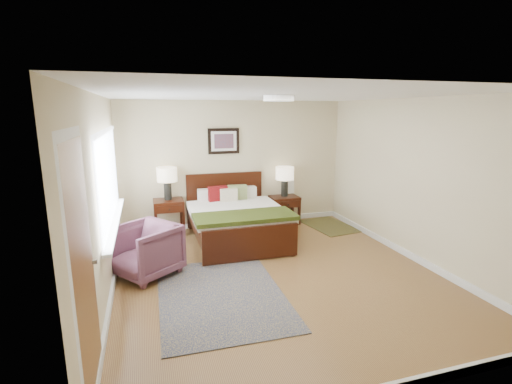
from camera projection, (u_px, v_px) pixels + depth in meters
floor at (276, 273)px, 5.37m from camera, size 5.00×5.00×0.00m
back_wall at (235, 164)px, 7.44m from camera, size 4.50×0.04×2.50m
front_wall at (392, 255)px, 2.76m from camera, size 4.50×0.04×2.50m
left_wall at (102, 200)px, 4.47m from camera, size 0.04×5.00×2.50m
right_wall at (414, 180)px, 5.73m from camera, size 0.04×5.00×2.50m
ceiling at (279, 95)px, 4.83m from camera, size 4.50×5.00×0.02m
window at (111, 179)px, 5.11m from camera, size 0.11×2.72×1.32m
door at (84, 272)px, 2.88m from camera, size 0.06×1.00×2.18m
ceil_fixture at (279, 98)px, 4.84m from camera, size 0.44×0.44×0.08m
bed at (236, 214)px, 6.62m from camera, size 1.65×1.99×1.07m
wall_art at (224, 141)px, 7.24m from camera, size 0.62×0.05×0.50m
nightstand_left at (169, 207)px, 6.98m from camera, size 0.56×0.50×0.66m
nightstand_right at (284, 207)px, 7.68m from camera, size 0.58×0.43×0.57m
lamp_left at (167, 177)px, 6.88m from camera, size 0.37×0.37×0.61m
lamp_right at (285, 176)px, 7.55m from camera, size 0.37×0.37×0.61m
armchair at (145, 250)px, 5.23m from camera, size 1.13×1.13×0.75m
rug_persian at (221, 295)px, 4.72m from camera, size 1.58×2.20×0.01m
rug_navy at (329, 226)px, 7.55m from camera, size 0.94×1.27×0.01m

